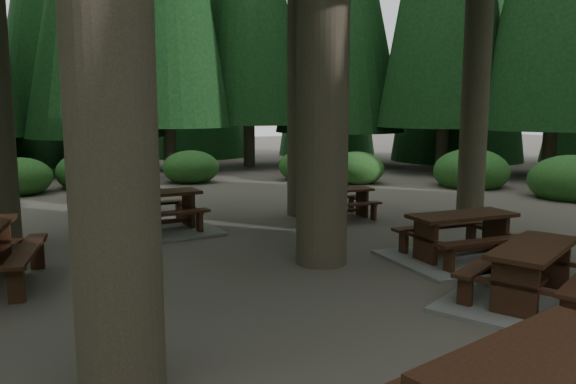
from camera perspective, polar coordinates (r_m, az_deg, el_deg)
name	(u,v)px	position (r m, az deg, el deg)	size (l,w,h in m)	color
ground	(282,271)	(8.94, -0.64, -8.05)	(80.00, 80.00, 0.00)	#564D46
picnic_table_a	(461,244)	(9.97, 17.18, -5.08)	(2.37, 1.97, 0.80)	gray
picnic_table_c	(153,218)	(11.96, -13.55, -2.59)	(2.69, 2.31, 0.84)	gray
picnic_table_d	(338,199)	(13.15, 5.12, -0.67)	(1.63, 1.32, 0.69)	black
picnic_table_f	(532,284)	(8.10, 23.53, -8.56)	(2.95, 2.78, 0.79)	gray
shrub_ring	(302,233)	(9.78, 1.46, -4.18)	(23.86, 24.64, 1.49)	#205A1F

